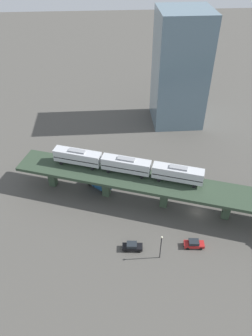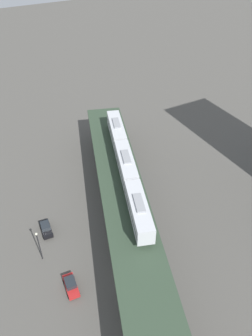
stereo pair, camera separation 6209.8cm
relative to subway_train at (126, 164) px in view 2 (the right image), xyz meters
name	(u,v)px [view 2 (the right image)]	position (x,y,z in m)	size (l,w,h in m)	color
ground_plane	(136,278)	(7.45, 17.14, -9.83)	(400.00, 400.00, 0.00)	#4C4944
elevated_viaduct	(137,254)	(7.39, 16.98, -3.56)	(38.17, 89.65, 7.29)	#2C3D2C
subway_train	(126,164)	(0.00, 0.00, 0.00)	(14.87, 36.05, 4.45)	silver
street_car_black	(46,228)	(17.55, 0.14, -8.89)	(2.28, 4.55, 1.89)	black
street_car_red	(71,285)	(17.79, 13.71, -8.89)	(2.28, 4.55, 1.89)	#AD1E1E
delivery_truck	(123,171)	(-3.14, -6.96, -8.07)	(6.58, 6.78, 3.20)	#333338
street_lamp	(39,244)	(20.14, 5.82, -5.72)	(0.44, 0.44, 6.94)	black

